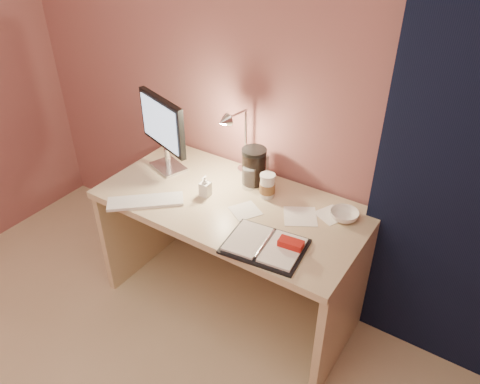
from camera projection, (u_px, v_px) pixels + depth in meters
The scene contains 15 objects.
room at pixel (458, 159), 1.97m from camera, with size 3.50×3.50×3.50m.
desk at pixel (239, 228), 2.60m from camera, with size 1.40×0.70×0.73m.
monitor at pixel (164, 127), 2.56m from camera, with size 0.39×0.20×0.43m.
keyboard at pixel (146, 201), 2.41m from camera, with size 0.39×0.11×0.02m, color white.
planner at pixel (267, 245), 2.11m from camera, with size 0.39×0.31×0.06m.
paper_a at pixel (300, 216), 2.31m from camera, with size 0.16×0.16×0.00m, color white.
paper_b at pixel (331, 215), 2.32m from camera, with size 0.13×0.13×0.00m, color white.
paper_c at pixel (245, 211), 2.35m from camera, with size 0.13×0.13×0.00m, color white.
coffee_cup at pixel (267, 186), 2.43m from camera, with size 0.08×0.08×0.13m.
clear_cup at pixel (249, 178), 2.49m from camera, with size 0.07×0.07×0.12m, color white.
bowl at pixel (344, 215), 2.28m from camera, with size 0.14×0.14×0.04m, color white.
lotion_bottle at pixel (205, 186), 2.43m from camera, with size 0.05×0.05×0.12m, color silver.
dark_jar at pixel (254, 168), 2.52m from camera, with size 0.13×0.13×0.18m, color black.
product_box at pixel (258, 169), 2.55m from camera, with size 0.10×0.08×0.14m, color silver.
desk_lamp at pixel (239, 139), 2.46m from camera, with size 0.12×0.25×0.40m.
Camera 1 is at (1.12, -0.25, 2.12)m, focal length 35.00 mm.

